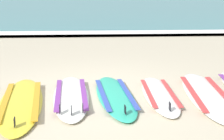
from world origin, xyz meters
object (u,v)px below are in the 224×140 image
object	(u,v)px
surfboard_4	(71,96)
surfboard_6	(159,94)
surfboard_3	(21,102)
surfboard_5	(115,95)
surfboard_7	(207,94)

from	to	relation	value
surfboard_4	surfboard_6	xyz separation A→B (m)	(1.41, -0.01, -0.00)
surfboard_3	surfboard_5	distance (m)	1.45
surfboard_4	surfboard_5	distance (m)	0.70
surfboard_3	surfboard_4	xyz separation A→B (m)	(0.73, 0.25, 0.00)
surfboard_6	surfboard_5	bearing A→B (deg)	-179.02
surfboard_3	surfboard_6	distance (m)	2.16
surfboard_5	surfboard_3	bearing A→B (deg)	-170.98
surfboard_6	surfboard_7	xyz separation A→B (m)	(0.76, -0.04, -0.00)
surfboard_4	surfboard_5	bearing A→B (deg)	-2.21
surfboard_5	surfboard_6	xyz separation A→B (m)	(0.71, 0.01, 0.00)
surfboard_4	surfboard_7	size ratio (longest dim) A/B	0.88
surfboard_5	surfboard_6	world-z (taller)	same
surfboard_3	surfboard_7	xyz separation A→B (m)	(2.90, 0.20, -0.00)
surfboard_3	surfboard_7	distance (m)	2.91
surfboard_4	surfboard_7	bearing A→B (deg)	-1.41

